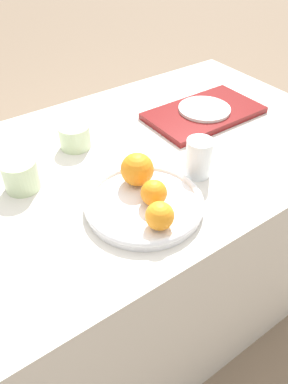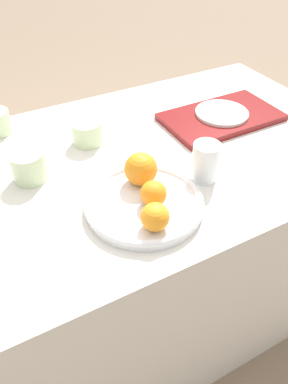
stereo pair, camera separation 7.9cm
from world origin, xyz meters
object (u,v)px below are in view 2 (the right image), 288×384
serving_tray (221,117)px  cup_1 (29,166)px  water_glass (205,162)px  orange_0 (155,217)px  orange_1 (141,169)px  side_plate (222,113)px  cup_0 (87,132)px  fruit_platter (144,203)px  orange_2 (154,194)px

serving_tray → cup_1: size_ratio=4.27×
water_glass → serving_tray: water_glass is taller
orange_0 → orange_1: 0.16m
water_glass → cup_1: size_ratio=1.18×
side_plate → cup_0: 0.44m
orange_1 → cup_0: 0.27m
fruit_platter → water_glass: 0.20m
water_glass → serving_tray: 0.32m
orange_2 → cup_1: (-0.22, 0.26, -0.01)m
side_plate → cup_1: bearing=-178.8°
orange_2 → serving_tray: bearing=33.7°
fruit_platter → orange_2: (0.02, -0.02, 0.04)m
orange_1 → orange_2: (-0.01, -0.09, -0.01)m
serving_tray → cup_0: 0.44m
cup_0 → side_plate: bearing=-10.5°
water_glass → cup_1: 0.45m
fruit_platter → side_plate: same height
water_glass → orange_0: bearing=-151.7°
serving_tray → cup_0: bearing=169.5°
orange_0 → serving_tray: bearing=37.6°
orange_1 → orange_2: orange_1 is taller
orange_2 → cup_0: (-0.03, 0.35, -0.02)m
water_glass → cup_0: water_glass is taller
water_glass → serving_tray: (0.23, 0.22, -0.04)m
orange_1 → serving_tray: 0.44m
cup_0 → orange_2: bearing=-85.8°
side_plate → cup_1: size_ratio=1.93×
water_glass → side_plate: bearing=44.6°
serving_tray → cup_0: cup_0 is taller
orange_1 → water_glass: water_glass is taller
side_plate → cup_1: (-0.63, -0.01, 0.01)m
orange_1 → cup_0: orange_1 is taller
orange_2 → cup_0: bearing=94.2°
orange_1 → cup_1: bearing=143.7°
orange_1 → orange_2: size_ratio=1.33×
orange_1 → cup_1: (-0.23, 0.17, -0.02)m
orange_2 → cup_1: size_ratio=0.70×
fruit_platter → cup_1: (-0.21, 0.24, 0.02)m
orange_0 → orange_2: orange_0 is taller
fruit_platter → serving_tray: bearing=31.0°
orange_1 → serving_tray: bearing=25.2°
orange_0 → water_glass: water_glass is taller
orange_2 → side_plate: orange_2 is taller
side_plate → cup_0: bearing=169.5°
cup_0 → fruit_platter: bearing=-88.3°
side_plate → orange_0: bearing=-142.4°
orange_0 → serving_tray: size_ratio=0.17×
serving_tray → side_plate: (0.00, 0.00, 0.02)m
orange_2 → orange_0: bearing=-117.1°
orange_2 → water_glass: (0.18, 0.04, 0.00)m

